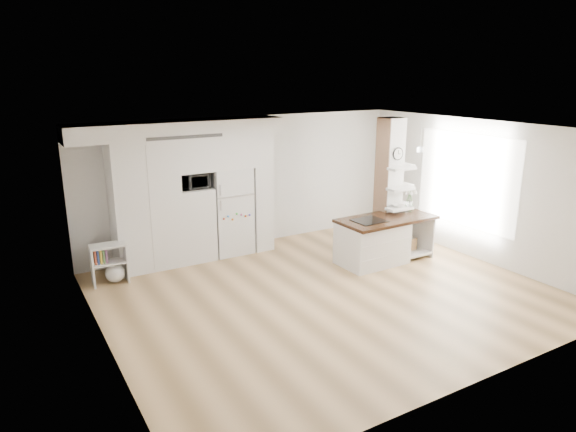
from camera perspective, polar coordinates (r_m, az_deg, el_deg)
name	(u,v)px	position (r m, az deg, el deg)	size (l,w,h in m)	color
floor	(327,293)	(8.65, 4.34, -8.55)	(7.00, 6.00, 0.01)	tan
room	(329,184)	(8.07, 4.61, 3.56)	(7.04, 6.04, 2.72)	white
cabinet_wall	(184,185)	(9.84, -11.47, 3.43)	(4.00, 0.71, 2.70)	silver
refrigerator	(230,211)	(10.33, -6.47, 0.61)	(0.78, 0.69, 1.75)	white
column	(394,186)	(10.49, 11.71, 3.30)	(0.69, 0.90, 2.70)	silver
window	(466,180)	(10.68, 19.16, 3.78)	(2.40, 2.40, 0.00)	white
pendant_light	(405,157)	(9.19, 12.88, 6.39)	(0.12, 0.12, 0.10)	white
kitchen_island	(377,240)	(9.97, 9.85, -2.61)	(1.94, 0.95, 1.43)	silver
bookshelf	(111,266)	(9.43, -19.05, -5.27)	(0.61, 0.37, 0.70)	silver
floor_plant_a	(410,233)	(11.25, 13.45, -1.80)	(0.27, 0.22, 0.49)	#376F2C
floor_plant_b	(395,242)	(10.65, 11.81, -2.85)	(0.25, 0.25, 0.44)	#376F2C
microwave	(194,181)	(9.85, -10.45, 3.86)	(0.54, 0.37, 0.30)	#2D2D2D
shelf_plant	(398,175)	(10.75, 12.16, 4.51)	(0.27, 0.23, 0.30)	#376F2C
decor_bowl	(398,206)	(10.36, 12.13, 1.12)	(0.22, 0.22, 0.05)	white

